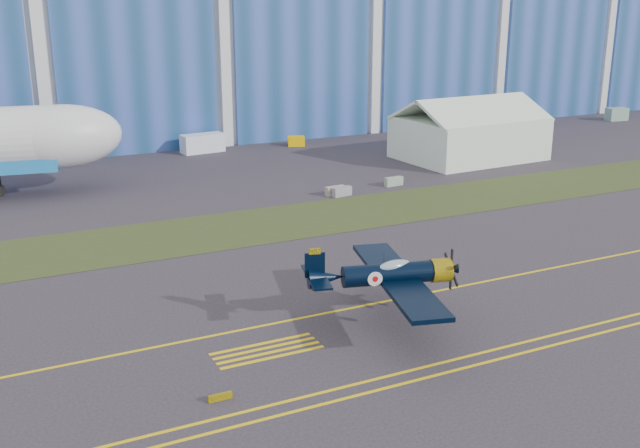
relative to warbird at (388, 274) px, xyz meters
name	(u,v)px	position (x,y,z in m)	size (l,w,h in m)	color
ground	(451,258)	(10.19, 7.79, -3.06)	(260.00, 260.00, 0.00)	#38323A
grass_median	(359,211)	(10.19, 21.79, -3.04)	(260.00, 10.00, 0.02)	#475128
hangar	(174,22)	(10.19, 79.58, 11.90)	(220.00, 45.70, 30.00)	silver
taxiway_centreline	(494,280)	(10.19, 2.79, -3.05)	(200.00, 0.20, 0.02)	yellow
edge_line_near	(600,333)	(10.19, -6.71, -3.05)	(80.00, 0.20, 0.02)	yellow
edge_line_far	(587,327)	(10.19, -5.71, -3.05)	(80.00, 0.20, 0.02)	yellow
hold_short_ladder	(267,350)	(-7.81, -0.31, -3.05)	(6.00, 2.40, 0.02)	yellow
guard_board_left	(220,397)	(-11.81, -4.21, -2.89)	(1.20, 0.15, 0.35)	yellow
warbird	(388,274)	(0.00, 0.00, 0.00)	(13.06, 14.58, 3.68)	black
tent	(470,127)	(33.44, 36.65, 0.67)	(16.72, 12.69, 7.46)	white
shipping_container	(203,143)	(5.94, 54.27, -1.91)	(5.29, 2.11, 2.29)	white
tug	(296,141)	(18.16, 52.94, -2.44)	(2.14, 1.34, 1.25)	#FFC100
gse_box	(617,114)	(72.32, 50.12, -2.08)	(3.26, 1.74, 1.96)	#80A492
barrier_a	(335,191)	(11.00, 28.00, -2.61)	(2.00, 0.60, 0.90)	#9F948C
barrier_b	(342,192)	(11.43, 27.39, -2.61)	(2.00, 0.60, 0.90)	gray
barrier_c	(394,181)	(18.15, 28.78, -2.61)	(2.00, 0.60, 0.90)	#8E9F8D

